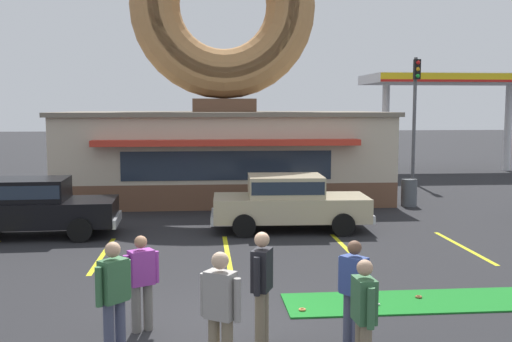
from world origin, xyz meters
TOP-DOWN VIEW (x-y plane):
  - ground_plane at (0.00, 0.00)m, footprint 160.00×160.00m
  - donut_shop_building at (0.53, 13.94)m, footprint 12.30×6.75m
  - putting_mat at (3.52, 0.91)m, footprint 4.76×1.31m
  - mini_donut_near_left at (3.66, 1.09)m, footprint 0.13×0.13m
  - mini_donut_near_right at (2.56, 1.04)m, footprint 0.13×0.13m
  - mini_donut_mid_centre at (1.39, 0.59)m, footprint 0.13×0.13m
  - golf_ball at (2.80, 0.72)m, footprint 0.04×0.04m
  - car_black at (-4.98, 7.31)m, footprint 4.61×2.08m
  - car_champagne at (2.15, 7.48)m, footprint 4.62×2.11m
  - pedestrian_blue_sweater_man at (1.91, -0.92)m, footprint 0.41×0.51m
  - pedestrian_hooded_kid at (-0.10, -1.91)m, footprint 0.52×0.41m
  - pedestrian_leather_jacket_man at (1.75, -2.04)m, footprint 0.27×0.59m
  - pedestrian_clipboard_woman at (-1.57, -1.06)m, footprint 0.44×0.46m
  - pedestrian_beanie_man at (-1.28, -0.04)m, footprint 0.54×0.39m
  - pedestrian_crossing_woman at (0.55, -0.79)m, footprint 0.37×0.56m
  - trash_bin at (7.07, 11.33)m, footprint 0.57×0.57m
  - traffic_light_pole at (9.45, 17.50)m, footprint 0.28×0.47m
  - gas_station_canopy at (13.17, 22.60)m, footprint 9.00×4.46m
  - parking_stripe_left at (-2.73, 5.00)m, footprint 0.12×3.60m
  - parking_stripe_mid_left at (0.27, 5.00)m, footprint 0.12×3.60m
  - parking_stripe_centre at (3.27, 5.00)m, footprint 0.12×3.60m
  - parking_stripe_mid_right at (6.27, 5.00)m, footprint 0.12×3.60m

SIDE VIEW (x-z plane):
  - ground_plane at x=0.00m, z-range 0.00..0.00m
  - parking_stripe_left at x=-2.73m, z-range 0.00..0.01m
  - parking_stripe_mid_left at x=0.27m, z-range 0.00..0.01m
  - parking_stripe_centre at x=3.27m, z-range 0.00..0.01m
  - parking_stripe_mid_right at x=6.27m, z-range 0.00..0.01m
  - putting_mat at x=3.52m, z-range 0.00..0.03m
  - mini_donut_near_left at x=3.66m, z-range 0.03..0.07m
  - mini_donut_near_right at x=2.56m, z-range 0.03..0.07m
  - mini_donut_mid_centre at x=1.39m, z-range 0.03..0.07m
  - golf_ball at x=2.80m, z-range 0.03..0.07m
  - trash_bin at x=7.07m, z-range 0.01..0.99m
  - pedestrian_beanie_man at x=-1.28m, z-range 0.07..1.62m
  - car_black at x=-4.98m, z-range 0.07..1.67m
  - car_champagne at x=2.15m, z-range 0.07..1.67m
  - pedestrian_blue_sweater_man at x=1.91m, z-range 0.08..1.68m
  - pedestrian_leather_jacket_man at x=1.75m, z-range 0.08..1.69m
  - pedestrian_clipboard_woman at x=-1.57m, z-range 0.09..1.77m
  - pedestrian_hooded_kid at x=-0.10m, z-range 0.10..1.81m
  - pedestrian_crossing_woman at x=0.55m, z-range 0.10..1.82m
  - traffic_light_pole at x=9.45m, z-range 0.81..6.61m
  - donut_shop_building at x=0.53m, z-range -1.74..9.22m
  - gas_station_canopy at x=13.17m, z-range 2.21..7.51m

